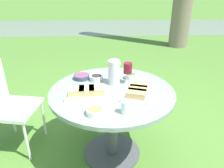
% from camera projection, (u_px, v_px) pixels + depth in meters
% --- Properties ---
extents(ground_plane, '(40.00, 40.00, 0.00)m').
position_uv_depth(ground_plane, '(112.00, 152.00, 2.23)').
color(ground_plane, '#4C7A2D').
extents(river_strip, '(40.00, 3.04, 0.01)m').
position_uv_depth(river_strip, '(106.00, 27.00, 8.22)').
color(river_strip, '#6B7F5B').
rests_on(river_strip, ground_plane).
extents(dining_table, '(1.10, 1.10, 0.72)m').
position_uv_depth(dining_table, '(112.00, 104.00, 1.98)').
color(dining_table, '#4C4C51').
rests_on(dining_table, ground_plane).
extents(chair_near_left, '(0.48, 0.50, 0.89)m').
position_uv_depth(chair_near_left, '(5.00, 101.00, 2.13)').
color(chair_near_left, white).
rests_on(chair_near_left, ground_plane).
extents(water_pitcher, '(0.12, 0.11, 0.23)m').
position_uv_depth(water_pitcher, '(114.00, 72.00, 2.00)').
color(water_pitcher, silver).
rests_on(water_pitcher, dining_table).
extents(wine_glass, '(0.08, 0.08, 0.20)m').
position_uv_depth(wine_glass, '(128.00, 69.00, 2.00)').
color(wine_glass, silver).
rests_on(wine_glass, dining_table).
extents(platter_bread_main, '(0.38, 0.21, 0.08)m').
position_uv_depth(platter_bread_main, '(87.00, 92.00, 1.82)').
color(platter_bread_main, white).
rests_on(platter_bread_main, dining_table).
extents(platter_charcuterie, '(0.31, 0.36, 0.07)m').
position_uv_depth(platter_charcuterie, '(138.00, 92.00, 1.83)').
color(platter_charcuterie, white).
rests_on(platter_charcuterie, dining_table).
extents(bowl_fries, '(0.14, 0.14, 0.04)m').
position_uv_depth(bowl_fries, '(95.00, 111.00, 1.57)').
color(bowl_fries, white).
rests_on(bowl_fries, dining_table).
extents(bowl_salad, '(0.11, 0.11, 0.05)m').
position_uv_depth(bowl_salad, '(131.00, 76.00, 2.14)').
color(bowl_salad, white).
rests_on(bowl_salad, dining_table).
extents(bowl_olives, '(0.12, 0.12, 0.05)m').
position_uv_depth(bowl_olives, '(96.00, 78.00, 2.10)').
color(bowl_olives, silver).
rests_on(bowl_olives, dining_table).
extents(bowl_dip_red, '(0.15, 0.15, 0.04)m').
position_uv_depth(bowl_dip_red, '(81.00, 76.00, 2.14)').
color(bowl_dip_red, '#334256').
rests_on(bowl_dip_red, dining_table).
extents(cup_water_near, '(0.06, 0.06, 0.10)m').
position_uv_depth(cup_water_near, '(125.00, 107.00, 1.57)').
color(cup_water_near, silver).
rests_on(cup_water_near, dining_table).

